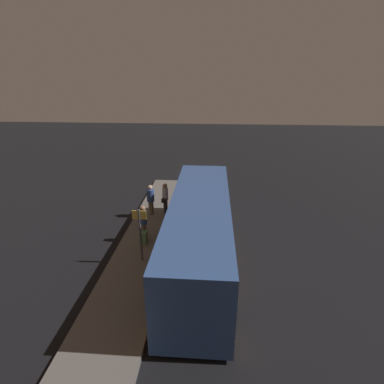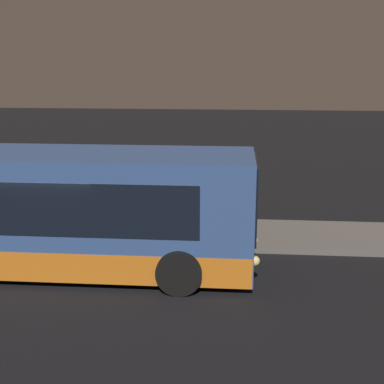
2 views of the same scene
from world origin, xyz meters
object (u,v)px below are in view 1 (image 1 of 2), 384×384
(passenger_waiting, at_px, (151,199))
(suitcase, at_px, (144,237))
(sign_post, at_px, (140,230))
(bus_lead, at_px, (200,233))
(passenger_with_bags, at_px, (144,221))
(passenger_boarding, at_px, (165,197))

(passenger_waiting, bearing_deg, suitcase, 136.85)
(suitcase, bearing_deg, sign_post, -171.98)
(bus_lead, height_order, suitcase, bus_lead)
(bus_lead, bearing_deg, passenger_with_bags, 61.06)
(passenger_with_bags, bearing_deg, passenger_boarding, -138.47)
(passenger_boarding, relative_size, passenger_with_bags, 1.07)
(bus_lead, xyz_separation_m, passenger_waiting, (4.35, 3.04, -0.32))
(passenger_with_bags, xyz_separation_m, suitcase, (-0.46, -0.11, -0.67))
(passenger_waiting, relative_size, suitcase, 2.14)
(bus_lead, xyz_separation_m, sign_post, (-0.32, 2.51, 0.20))
(passenger_boarding, xyz_separation_m, sign_post, (-4.83, 0.30, 0.46))
(bus_lead, bearing_deg, suitcase, 67.93)
(passenger_waiting, bearing_deg, bus_lead, 166.10)
(passenger_boarding, height_order, passenger_with_bags, passenger_boarding)
(bus_lead, relative_size, passenger_boarding, 5.62)
(passenger_with_bags, distance_m, suitcase, 0.82)
(passenger_waiting, xyz_separation_m, passenger_with_bags, (-2.78, -0.22, 0.01))
(passenger_boarding, distance_m, suitcase, 3.52)
(suitcase, height_order, sign_post, sign_post)
(passenger_with_bags, xyz_separation_m, sign_post, (-1.88, -0.31, 0.52))
(bus_lead, xyz_separation_m, suitcase, (1.10, 2.71, -0.98))
(passenger_waiting, distance_m, suitcase, 3.33)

